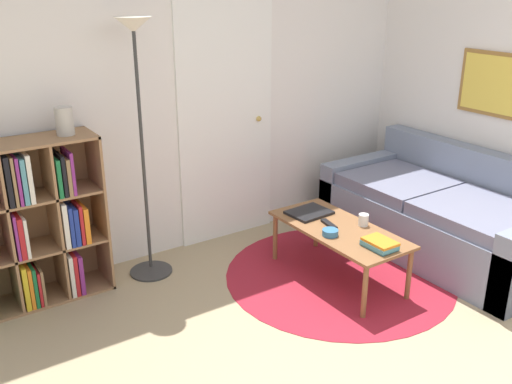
% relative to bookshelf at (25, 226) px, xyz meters
% --- Properties ---
extents(wall_back, '(7.03, 0.11, 2.60)m').
position_rel_bookshelf_xyz_m(wall_back, '(1.41, 0.21, 0.73)').
color(wall_back, silver).
rests_on(wall_back, ground_plane).
extents(wall_right, '(0.08, 5.57, 2.60)m').
position_rel_bookshelf_xyz_m(wall_right, '(3.44, -1.09, 0.74)').
color(wall_right, silver).
rests_on(wall_right, ground_plane).
extents(rug, '(1.69, 1.69, 0.01)m').
position_rel_bookshelf_xyz_m(rug, '(1.97, -0.91, -0.55)').
color(rug, maroon).
rests_on(rug, ground_plane).
extents(bookshelf, '(0.95, 0.34, 1.12)m').
position_rel_bookshelf_xyz_m(bookshelf, '(0.00, 0.00, 0.00)').
color(bookshelf, '#936B47').
rests_on(bookshelf, ground_plane).
extents(floor_lamp, '(0.32, 0.32, 1.85)m').
position_rel_bookshelf_xyz_m(floor_lamp, '(0.82, -0.08, 0.83)').
color(floor_lamp, '#333333').
rests_on(floor_lamp, ground_plane).
extents(couch, '(0.94, 1.89, 0.79)m').
position_rel_bookshelf_xyz_m(couch, '(2.99, -1.02, -0.28)').
color(couch, gray).
rests_on(couch, ground_plane).
extents(coffee_table, '(0.49, 1.07, 0.40)m').
position_rel_bookshelf_xyz_m(coffee_table, '(1.93, -0.92, -0.19)').
color(coffee_table, brown).
rests_on(coffee_table, ground_plane).
extents(laptop, '(0.32, 0.27, 0.02)m').
position_rel_bookshelf_xyz_m(laptop, '(1.91, -0.60, -0.14)').
color(laptop, black).
rests_on(laptop, coffee_table).
extents(bowl, '(0.11, 0.11, 0.04)m').
position_rel_bookshelf_xyz_m(bowl, '(1.79, -0.99, -0.13)').
color(bowl, teal).
rests_on(bowl, coffee_table).
extents(book_stack_on_table, '(0.16, 0.22, 0.06)m').
position_rel_bookshelf_xyz_m(book_stack_on_table, '(1.93, -1.32, -0.12)').
color(book_stack_on_table, teal).
rests_on(book_stack_on_table, coffee_table).
extents(cup, '(0.07, 0.07, 0.09)m').
position_rel_bookshelf_xyz_m(cup, '(2.10, -0.99, -0.11)').
color(cup, white).
rests_on(cup, coffee_table).
extents(remote, '(0.07, 0.18, 0.02)m').
position_rel_bookshelf_xyz_m(remote, '(1.90, -0.85, -0.14)').
color(remote, black).
rests_on(remote, coffee_table).
extents(vase_on_shelf, '(0.12, 0.12, 0.18)m').
position_rel_bookshelf_xyz_m(vase_on_shelf, '(0.34, -0.00, 0.66)').
color(vase_on_shelf, '#B7B2A8').
rests_on(vase_on_shelf, bookshelf).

